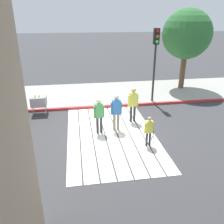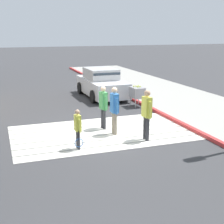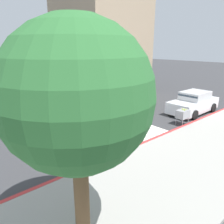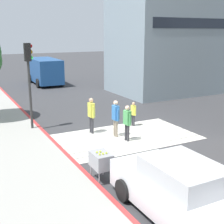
# 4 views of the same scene
# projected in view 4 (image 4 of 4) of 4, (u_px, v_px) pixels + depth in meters

# --- Properties ---
(ground_plane) EXTENTS (120.00, 120.00, 0.00)m
(ground_plane) POSITION_uv_depth(u_px,v_px,m) (126.00, 137.00, 14.56)
(ground_plane) COLOR #38383A
(crosswalk_stripes) EXTENTS (6.40, 3.80, 0.01)m
(crosswalk_stripes) POSITION_uv_depth(u_px,v_px,m) (126.00, 137.00, 14.55)
(crosswalk_stripes) COLOR silver
(crosswalk_stripes) RESTS_ON ground
(sidewalk_west) EXTENTS (4.80, 40.00, 0.12)m
(sidewalk_west) POSITION_uv_depth(u_px,v_px,m) (0.00, 157.00, 12.04)
(sidewalk_west) COLOR #9E9B93
(sidewalk_west) RESTS_ON ground
(curb_painted) EXTENTS (0.16, 40.00, 0.13)m
(curb_painted) POSITION_uv_depth(u_px,v_px,m) (59.00, 147.00, 13.09)
(curb_painted) COLOR #BC3333
(curb_painted) RESTS_ON ground
(building_far_north) EXTENTS (8.00, 6.03, 9.68)m
(building_far_north) POSITION_uv_depth(u_px,v_px,m) (166.00, 31.00, 24.46)
(building_far_north) COLOR #8C9EA8
(building_far_north) RESTS_ON ground
(car_parked_near_curb) EXTENTS (2.01, 4.31, 1.57)m
(car_parked_near_curb) POSITION_uv_depth(u_px,v_px,m) (179.00, 191.00, 8.13)
(car_parked_near_curb) COLOR white
(car_parked_near_curb) RESTS_ON ground
(van_down_street) EXTENTS (2.46, 5.25, 2.35)m
(van_down_street) POSITION_uv_depth(u_px,v_px,m) (45.00, 71.00, 28.86)
(van_down_street) COLOR #1E4C8C
(van_down_street) RESTS_ON ground
(traffic_light_corner) EXTENTS (0.39, 0.28, 4.24)m
(traffic_light_corner) POSITION_uv_depth(u_px,v_px,m) (29.00, 69.00, 14.82)
(traffic_light_corner) COLOR #2D2D2D
(traffic_light_corner) RESTS_ON ground
(tennis_ball_cart) EXTENTS (0.56, 0.80, 1.02)m
(tennis_ball_cart) POSITION_uv_depth(u_px,v_px,m) (101.00, 160.00, 10.17)
(tennis_ball_cart) COLOR #99999E
(tennis_ball_cart) RESTS_ON ground
(pedestrian_adult_lead) EXTENTS (0.25, 0.48, 1.62)m
(pedestrian_adult_lead) POSITION_uv_depth(u_px,v_px,m) (127.00, 121.00, 13.80)
(pedestrian_adult_lead) COLOR #333338
(pedestrian_adult_lead) RESTS_ON ground
(pedestrian_adult_trailing) EXTENTS (0.22, 0.50, 1.71)m
(pedestrian_adult_trailing) POSITION_uv_depth(u_px,v_px,m) (116.00, 116.00, 14.40)
(pedestrian_adult_trailing) COLOR gray
(pedestrian_adult_trailing) RESTS_ON ground
(pedestrian_adult_side) EXTENTS (0.24, 0.51, 1.73)m
(pedestrian_adult_side) POSITION_uv_depth(u_px,v_px,m) (91.00, 113.00, 14.86)
(pedestrian_adult_side) COLOR #333338
(pedestrian_adult_side) RESTS_ON ground
(pedestrian_child_with_racket) EXTENTS (0.28, 0.40, 1.28)m
(pedestrian_child_with_racket) POSITION_uv_depth(u_px,v_px,m) (133.00, 113.00, 16.07)
(pedestrian_child_with_racket) COLOR #333338
(pedestrian_child_with_racket) RESTS_ON ground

